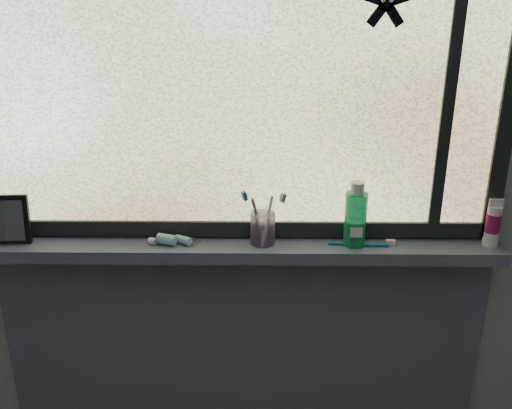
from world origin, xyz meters
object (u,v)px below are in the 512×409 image
object	(u,v)px
cream_tube	(493,221)
toothbrush_cup	(263,228)
vanity_mirror	(9,219)
mouthwash_bottle	(356,214)

from	to	relation	value
cream_tube	toothbrush_cup	bearing A→B (deg)	179.65
vanity_mirror	cream_tube	world-z (taller)	vanity_mirror
mouthwash_bottle	vanity_mirror	bearing A→B (deg)	179.84
vanity_mirror	toothbrush_cup	xyz separation A→B (m)	(0.78, 0.00, -0.03)
toothbrush_cup	cream_tube	xyz separation A→B (m)	(0.70, -0.00, 0.03)
toothbrush_cup	mouthwash_bottle	world-z (taller)	mouthwash_bottle
cream_tube	vanity_mirror	bearing A→B (deg)	179.97
vanity_mirror	toothbrush_cup	size ratio (longest dim) A/B	1.53
toothbrush_cup	cream_tube	world-z (taller)	cream_tube
mouthwash_bottle	toothbrush_cup	bearing A→B (deg)	178.70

